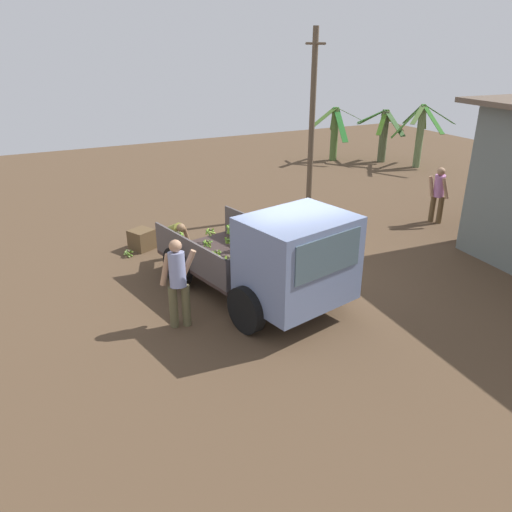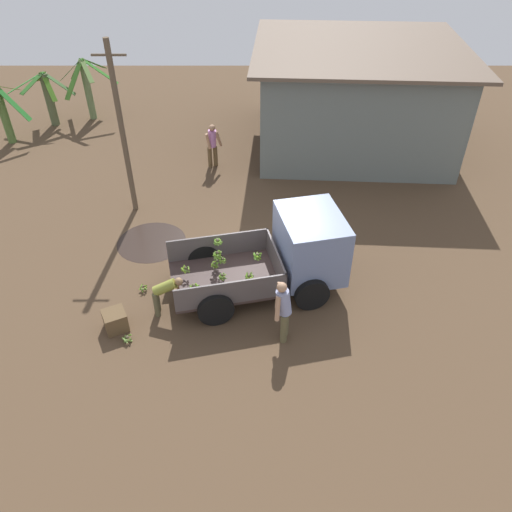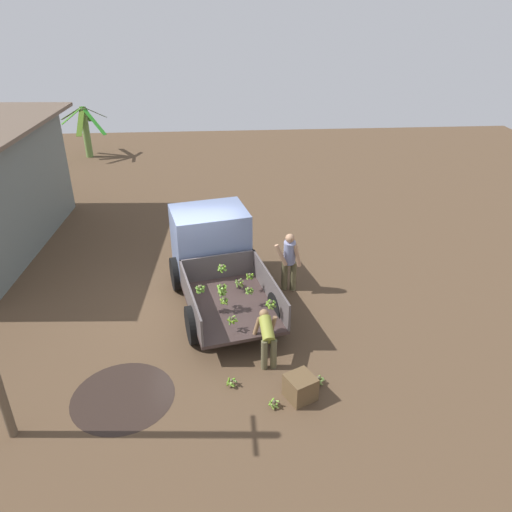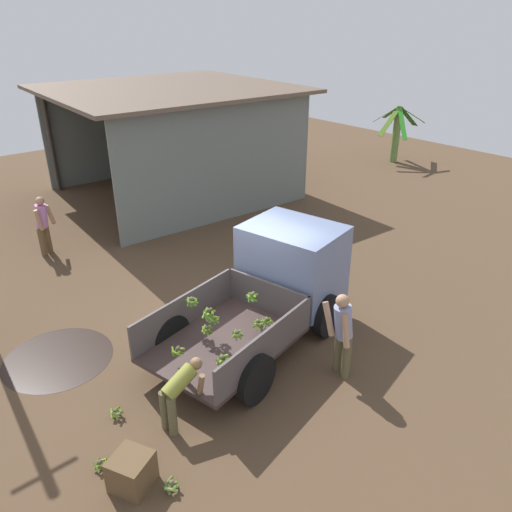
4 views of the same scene
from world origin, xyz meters
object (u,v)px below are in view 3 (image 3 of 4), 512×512
(person_foreground_visitor, at_px, (289,259))
(person_worker_loading, at_px, (267,336))
(banana_bunch_on_ground_0, at_px, (231,382))
(banana_bunch_on_ground_2, at_px, (319,380))
(banana_bunch_on_ground_1, at_px, (274,403))
(wooden_crate_0, at_px, (300,387))
(cargo_truck, at_px, (214,250))

(person_foreground_visitor, bearing_deg, person_worker_loading, -4.39)
(banana_bunch_on_ground_0, bearing_deg, banana_bunch_on_ground_2, -91.79)
(person_foreground_visitor, xyz_separation_m, banana_bunch_on_ground_2, (-3.69, -0.15, -0.84))
(banana_bunch_on_ground_1, bearing_deg, banana_bunch_on_ground_0, 51.16)
(person_foreground_visitor, xyz_separation_m, banana_bunch_on_ground_0, (-3.63, 1.65, -0.84))
(person_foreground_visitor, bearing_deg, wooden_crate_0, 8.01)
(cargo_truck, bearing_deg, banana_bunch_on_ground_1, -178.80)
(person_foreground_visitor, height_order, banana_bunch_on_ground_1, person_foreground_visitor)
(cargo_truck, xyz_separation_m, banana_bunch_on_ground_2, (-4.08, -2.14, -1.00))
(cargo_truck, bearing_deg, banana_bunch_on_ground_0, 172.18)
(person_foreground_visitor, distance_m, banana_bunch_on_ground_2, 3.79)
(person_worker_loading, xyz_separation_m, banana_bunch_on_ground_1, (-1.41, -0.02, -0.57))
(person_foreground_visitor, height_order, person_worker_loading, person_foreground_visitor)
(person_worker_loading, distance_m, banana_bunch_on_ground_2, 1.41)
(person_foreground_visitor, distance_m, banana_bunch_on_ground_0, 4.08)
(person_foreground_visitor, bearing_deg, banana_bunch_on_ground_2, 14.47)
(person_worker_loading, height_order, banana_bunch_on_ground_1, person_worker_loading)
(person_worker_loading, distance_m, banana_bunch_on_ground_0, 1.23)
(banana_bunch_on_ground_0, distance_m, banana_bunch_on_ground_1, 1.04)
(cargo_truck, height_order, banana_bunch_on_ground_1, cargo_truck)
(person_worker_loading, bearing_deg, cargo_truck, 13.58)
(cargo_truck, relative_size, person_foreground_visitor, 2.76)
(banana_bunch_on_ground_0, bearing_deg, person_foreground_visitor, -24.45)
(cargo_truck, distance_m, banana_bunch_on_ground_1, 4.92)
(banana_bunch_on_ground_1, xyz_separation_m, banana_bunch_on_ground_2, (0.60, -0.99, 0.00))
(person_foreground_visitor, relative_size, person_worker_loading, 1.56)
(person_foreground_visitor, relative_size, wooden_crate_0, 3.24)
(cargo_truck, xyz_separation_m, banana_bunch_on_ground_1, (-4.68, -1.15, -1.00))
(person_foreground_visitor, relative_size, banana_bunch_on_ground_2, 6.92)
(cargo_truck, bearing_deg, person_foreground_visitor, -113.62)
(banana_bunch_on_ground_0, relative_size, wooden_crate_0, 0.44)
(cargo_truck, relative_size, banana_bunch_on_ground_0, 20.50)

